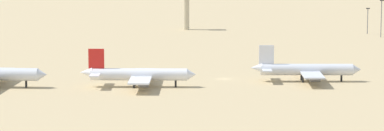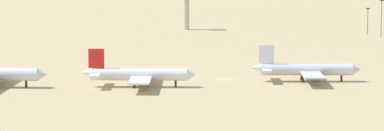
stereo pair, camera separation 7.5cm
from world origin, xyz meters
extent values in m
plane|color=tan|center=(0.00, 0.00, 0.00)|extent=(4000.00, 4000.00, 0.00)
cone|color=silver|center=(-60.66, -12.56, 4.31)|extent=(3.70, 4.37, 3.90)
cylinder|color=slate|center=(-74.92, -2.26, 2.26)|extent=(4.03, 2.86, 2.26)
cylinder|color=black|center=(-65.96, -11.64, 1.13)|extent=(0.72, 0.72, 2.26)
cylinder|color=white|center=(-29.71, -13.68, 4.11)|extent=(31.59, 7.42, 3.92)
cone|color=white|center=(-12.78, -15.60, 4.11)|extent=(3.34, 4.03, 3.72)
cone|color=white|center=(-46.65, -11.77, 4.70)|extent=(4.27, 3.75, 3.33)
cube|color=red|center=(-43.34, -12.14, 9.26)|extent=(5.12, 1.06, 6.37)
cube|color=white|center=(-42.90, -8.25, 4.51)|extent=(3.86, 6.97, 0.35)
cube|color=white|center=(-43.78, -16.04, 4.51)|extent=(3.86, 6.97, 0.35)
cube|color=white|center=(-28.74, -13.80, 3.53)|extent=(10.14, 31.89, 0.55)
cylinder|color=slate|center=(-26.94, -6.61, 2.15)|extent=(3.75, 2.54, 2.15)
cylinder|color=slate|center=(-28.59, -21.21, 2.15)|extent=(3.75, 2.54, 2.15)
cylinder|color=black|center=(-17.88, -15.02, 1.08)|extent=(0.69, 0.69, 2.15)
cylinder|color=black|center=(-30.91, -11.18, 1.08)|extent=(0.69, 0.69, 2.15)
cylinder|color=black|center=(-31.44, -15.86, 1.08)|extent=(0.69, 0.69, 2.15)
cylinder|color=silver|center=(26.68, -8.00, 4.05)|extent=(31.10, 7.01, 3.86)
cone|color=silver|center=(43.37, -9.73, 4.05)|extent=(3.26, 3.94, 3.67)
cone|color=silver|center=(9.98, -6.28, 4.63)|extent=(4.17, 3.66, 3.28)
cube|color=white|center=(13.24, -6.61, 9.12)|extent=(5.04, 1.00, 6.27)
cube|color=silver|center=(13.64, -2.78, 4.44)|extent=(3.74, 6.84, 0.35)
cube|color=silver|center=(12.85, -10.45, 4.44)|extent=(3.74, 6.84, 0.35)
cube|color=silver|center=(27.63, -8.10, 3.47)|extent=(9.70, 31.38, 0.54)
cylinder|color=slate|center=(29.34, -1.01, 2.12)|extent=(3.67, 2.47, 2.12)
cylinder|color=slate|center=(27.85, -15.40, 2.12)|extent=(3.67, 2.47, 2.12)
cylinder|color=black|center=(38.34, -9.21, 1.06)|extent=(0.68, 0.68, 2.12)
cylinder|color=black|center=(25.47, -5.55, 1.06)|extent=(0.68, 0.68, 2.12)
cylinder|color=black|center=(25.00, -10.16, 1.06)|extent=(0.68, 0.68, 2.12)
cylinder|color=#C6B793|center=(0.88, 158.25, 8.59)|extent=(3.20, 3.20, 17.18)
cylinder|color=#59595E|center=(86.99, 130.02, 6.11)|extent=(0.36, 0.36, 12.23)
cube|color=#333333|center=(86.99, 130.02, 12.48)|extent=(1.80, 0.50, 0.50)
cylinder|color=#59595E|center=(89.43, 115.80, 8.57)|extent=(0.36, 0.36, 17.14)
cube|color=#333333|center=(89.43, 115.80, 17.39)|extent=(1.80, 0.50, 0.50)
camera|label=1|loc=(-40.76, -312.31, 50.74)|focal=87.50mm
camera|label=2|loc=(-40.68, -312.31, 50.74)|focal=87.50mm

